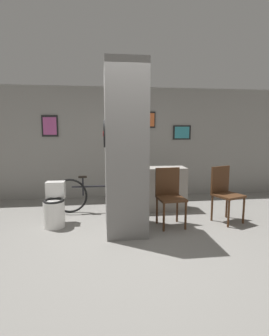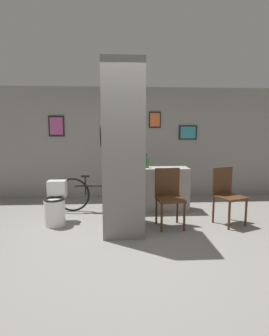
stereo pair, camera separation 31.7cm
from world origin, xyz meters
The scene contains 9 objects.
ground_plane centered at (0.00, 0.00, 0.00)m, with size 14.00×14.00×0.00m, color gray.
wall_back centered at (0.00, 2.63, 1.30)m, with size 8.00×0.09×2.60m.
pillar_center centered at (-0.08, 0.45, 1.30)m, with size 0.65×0.90×2.60m.
counter_shelf centered at (0.53, 1.46, 0.43)m, with size 1.40×0.44×0.86m.
toilet centered at (-1.25, 0.76, 0.32)m, with size 0.35×0.51×0.72m.
chair_near_pillar centered at (0.68, 0.56, 0.54)m, with size 0.46×0.46×0.97m.
chair_by_doorway centered at (1.70, 0.64, 0.54)m, with size 0.55×0.55×0.97m.
bicycle centered at (-0.56, 1.45, 0.35)m, with size 1.70×0.42×0.73m.
bottle_tall centered at (0.40, 1.48, 0.97)m, with size 0.09×0.09×0.29m.
Camera 1 is at (-0.45, -3.63, 1.60)m, focal length 28.00 mm.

